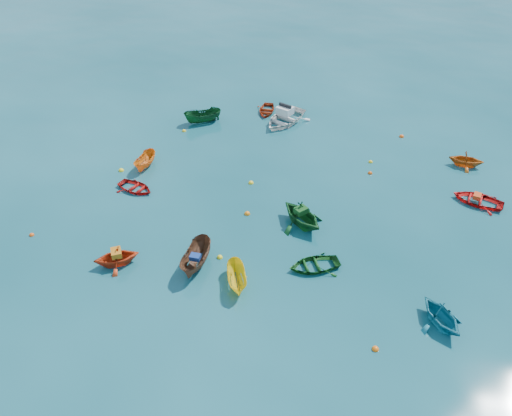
% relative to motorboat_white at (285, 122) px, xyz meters
% --- Properties ---
extents(ground, '(160.00, 160.00, 0.00)m').
position_rel_motorboat_white_xyz_m(ground, '(1.82, -17.39, 0.00)').
color(ground, '#093F46').
rests_on(ground, ground).
extents(sampan_brown_mid, '(1.50, 3.34, 1.26)m').
position_rel_motorboat_white_xyz_m(sampan_brown_mid, '(0.28, -17.96, 0.00)').
color(sampan_brown_mid, brown).
rests_on(sampan_brown_mid, ground).
extents(dinghy_orange_w, '(3.23, 3.16, 1.29)m').
position_rel_motorboat_white_xyz_m(dinghy_orange_w, '(-3.97, -19.32, 0.00)').
color(dinghy_orange_w, red).
rests_on(dinghy_orange_w, ground).
extents(sampan_yellow_mid, '(2.12, 2.84, 1.03)m').
position_rel_motorboat_white_xyz_m(sampan_yellow_mid, '(2.91, -18.55, 0.00)').
color(sampan_yellow_mid, yellow).
rests_on(sampan_yellow_mid, ground).
extents(dinghy_green_e, '(3.53, 3.28, 0.60)m').
position_rel_motorboat_white_xyz_m(dinghy_green_e, '(6.47, -15.97, 0.00)').
color(dinghy_green_e, '#114A17').
rests_on(dinghy_green_e, ground).
extents(dinghy_cyan_se, '(3.44, 3.47, 1.38)m').
position_rel_motorboat_white_xyz_m(dinghy_cyan_se, '(13.25, -17.78, 0.00)').
color(dinghy_cyan_se, '#167389').
rests_on(dinghy_cyan_se, ground).
extents(dinghy_red_nw, '(2.94, 2.34, 0.55)m').
position_rel_motorboat_white_xyz_m(dinghy_red_nw, '(-6.70, -12.65, 0.00)').
color(dinghy_red_nw, '#A3100D').
rests_on(dinghy_red_nw, ground).
extents(sampan_orange_n, '(1.17, 2.69, 1.02)m').
position_rel_motorboat_white_xyz_m(sampan_orange_n, '(-7.48, -9.84, 0.00)').
color(sampan_orange_n, orange).
rests_on(sampan_orange_n, ground).
extents(dinghy_green_n, '(4.21, 4.11, 1.69)m').
position_rel_motorboat_white_xyz_m(dinghy_green_n, '(4.81, -12.55, 0.00)').
color(dinghy_green_n, '#124E1E').
rests_on(dinghy_green_n, ground).
extents(dinghy_red_ne, '(3.45, 2.71, 0.65)m').
position_rel_motorboat_white_xyz_m(dinghy_red_ne, '(15.05, -6.56, 0.00)').
color(dinghy_red_ne, red).
rests_on(dinghy_red_ne, ground).
extents(dinghy_red_far, '(2.34, 2.97, 0.56)m').
position_rel_motorboat_white_xyz_m(dinghy_red_far, '(-2.00, 1.25, 0.00)').
color(dinghy_red_far, '#9C2A0D').
rests_on(dinghy_red_far, ground).
extents(dinghy_orange_far, '(2.44, 2.12, 1.25)m').
position_rel_motorboat_white_xyz_m(dinghy_orange_far, '(14.22, -2.14, 0.00)').
color(dinghy_orange_far, '#BE5611').
rests_on(dinghy_orange_far, ground).
extents(sampan_green_far, '(3.19, 2.88, 1.21)m').
position_rel_motorboat_white_xyz_m(sampan_green_far, '(-6.37, -2.25, 0.00)').
color(sampan_green_far, '#10471F').
rests_on(sampan_green_far, ground).
extents(motorboat_white, '(4.43, 5.25, 1.53)m').
position_rel_motorboat_white_xyz_m(motorboat_white, '(0.00, 0.00, 0.00)').
color(motorboat_white, silver).
rests_on(motorboat_white, ground).
extents(tarp_blue_a, '(0.60, 0.48, 0.27)m').
position_rel_motorboat_white_xyz_m(tarp_blue_a, '(0.30, -18.11, 0.77)').
color(tarp_blue_a, navy).
rests_on(tarp_blue_a, sampan_brown_mid).
extents(tarp_orange_a, '(0.86, 0.90, 0.35)m').
position_rel_motorboat_white_xyz_m(tarp_orange_a, '(-3.93, -19.29, 0.82)').
color(tarp_orange_a, '#CA6D14').
rests_on(tarp_orange_a, dinghy_orange_w).
extents(tarp_green_b, '(0.90, 0.94, 0.36)m').
position_rel_motorboat_white_xyz_m(tarp_green_b, '(4.73, -12.49, 1.03)').
color(tarp_green_b, '#124918').
rests_on(tarp_green_b, dinghy_green_n).
extents(tarp_orange_b, '(0.55, 0.67, 0.29)m').
position_rel_motorboat_white_xyz_m(tarp_orange_b, '(14.95, -6.55, 0.47)').
color(tarp_orange_b, '#DD4416').
rests_on(tarp_orange_b, dinghy_red_ne).
extents(buoy_or_a, '(0.30, 0.30, 0.30)m').
position_rel_motorboat_white_xyz_m(buoy_or_a, '(-10.16, -18.88, 0.00)').
color(buoy_or_a, '#F24F0D').
rests_on(buoy_or_a, ground).
extents(buoy_ye_a, '(0.33, 0.33, 0.33)m').
position_rel_motorboat_white_xyz_m(buoy_ye_a, '(1.23, -16.96, 0.00)').
color(buoy_ye_a, yellow).
rests_on(buoy_ye_a, ground).
extents(buoy_or_b, '(0.34, 0.34, 0.34)m').
position_rel_motorboat_white_xyz_m(buoy_or_b, '(10.52, -20.36, 0.00)').
color(buoy_or_b, orange).
rests_on(buoy_or_b, ground).
extents(buoy_ye_b, '(0.38, 0.38, 0.38)m').
position_rel_motorboat_white_xyz_m(buoy_ye_b, '(-8.87, -10.93, 0.00)').
color(buoy_ye_b, yellow).
rests_on(buoy_ye_b, ground).
extents(buoy_or_c, '(0.38, 0.38, 0.38)m').
position_rel_motorboat_white_xyz_m(buoy_or_c, '(1.32, -12.67, 0.00)').
color(buoy_or_c, orange).
rests_on(buoy_or_c, ground).
extents(buoy_ye_c, '(0.36, 0.36, 0.36)m').
position_rel_motorboat_white_xyz_m(buoy_ye_c, '(0.39, -9.35, 0.00)').
color(buoy_ye_c, yellow).
rests_on(buoy_ye_c, ground).
extents(buoy_or_d, '(0.33, 0.33, 0.33)m').
position_rel_motorboat_white_xyz_m(buoy_or_d, '(7.92, -5.43, 0.00)').
color(buoy_or_d, '#D44C0B').
rests_on(buoy_or_d, ground).
extents(buoy_ye_d, '(0.32, 0.32, 0.32)m').
position_rel_motorboat_white_xyz_m(buoy_ye_d, '(-7.20, -4.17, 0.00)').
color(buoy_ye_d, yellow).
rests_on(buoy_ye_d, ground).
extents(buoy_or_e, '(0.38, 0.38, 0.38)m').
position_rel_motorboat_white_xyz_m(buoy_or_e, '(9.44, 0.67, 0.00)').
color(buoy_or_e, '#FF530D').
rests_on(buoy_or_e, ground).
extents(buoy_ye_e, '(0.32, 0.32, 0.32)m').
position_rel_motorboat_white_xyz_m(buoy_ye_e, '(7.73, -3.92, 0.00)').
color(buoy_ye_e, yellow).
rests_on(buoy_ye_e, ground).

